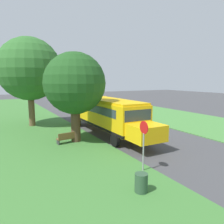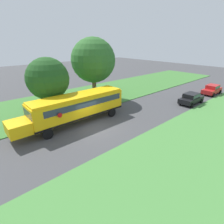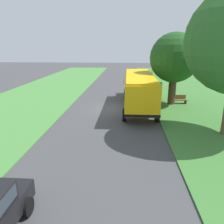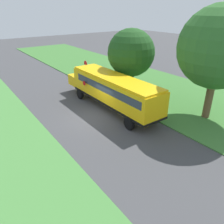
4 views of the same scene
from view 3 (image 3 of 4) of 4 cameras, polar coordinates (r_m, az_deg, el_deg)
ground_plane at (r=20.42m, az=-0.20°, el=0.89°), size 120.00×120.00×0.00m
grass_verge at (r=22.10m, az=26.64°, el=0.41°), size 12.00×80.00×0.08m
grass_far_side at (r=22.87m, az=-23.32°, el=1.33°), size 10.00×80.00×0.07m
school_bus at (r=20.49m, az=7.02°, el=6.35°), size 2.84×12.42×3.16m
oak_tree_beside_bus at (r=22.03m, az=16.09°, el=13.20°), size 4.67×4.67×6.90m
stop_sign at (r=28.94m, az=10.33°, el=8.85°), size 0.08×0.68×2.74m
park_bench at (r=22.89m, az=16.90°, el=3.13°), size 1.65×0.68×0.92m
trash_bin at (r=31.05m, az=12.48°, el=6.85°), size 0.56×0.56×0.90m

